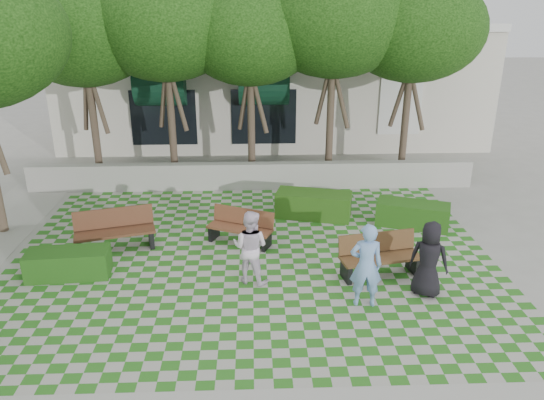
{
  "coord_description": "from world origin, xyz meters",
  "views": [
    {
      "loc": [
        0.03,
        -10.85,
        6.23
      ],
      "look_at": [
        0.5,
        1.5,
        1.4
      ],
      "focal_mm": 35.0,
      "sensor_mm": 36.0,
      "label": 1
    }
  ],
  "objects_px": {
    "bench_west": "(115,231)",
    "hedge_east": "(413,214)",
    "hedge_west": "(68,264)",
    "person_blue": "(366,265)",
    "bench_east": "(379,256)",
    "bench_mid": "(241,227)",
    "hedge_midright": "(314,205)",
    "person_dark": "(429,259)",
    "person_white": "(250,247)"
  },
  "relations": [
    {
      "from": "bench_west",
      "to": "person_dark",
      "type": "xyz_separation_m",
      "value": [
        7.37,
        -2.52,
        0.35
      ]
    },
    {
      "from": "hedge_midright",
      "to": "person_blue",
      "type": "bearing_deg",
      "value": -83.55
    },
    {
      "from": "bench_west",
      "to": "bench_east",
      "type": "bearing_deg",
      "value": -29.21
    },
    {
      "from": "person_white",
      "to": "hedge_east",
      "type": "bearing_deg",
      "value": -125.5
    },
    {
      "from": "bench_east",
      "to": "person_blue",
      "type": "distance_m",
      "value": 1.49
    },
    {
      "from": "bench_west",
      "to": "hedge_midright",
      "type": "height_order",
      "value": "bench_west"
    },
    {
      "from": "bench_east",
      "to": "person_dark",
      "type": "bearing_deg",
      "value": -58.48
    },
    {
      "from": "bench_west",
      "to": "hedge_midright",
      "type": "relative_size",
      "value": 0.97
    },
    {
      "from": "hedge_west",
      "to": "person_blue",
      "type": "bearing_deg",
      "value": -12.48
    },
    {
      "from": "person_blue",
      "to": "person_white",
      "type": "height_order",
      "value": "person_blue"
    },
    {
      "from": "hedge_east",
      "to": "person_blue",
      "type": "relative_size",
      "value": 1.07
    },
    {
      "from": "hedge_midright",
      "to": "bench_west",
      "type": "bearing_deg",
      "value": -160.26
    },
    {
      "from": "bench_west",
      "to": "person_dark",
      "type": "height_order",
      "value": "person_dark"
    },
    {
      "from": "bench_mid",
      "to": "hedge_west",
      "type": "distance_m",
      "value": 4.34
    },
    {
      "from": "person_dark",
      "to": "person_white",
      "type": "distance_m",
      "value": 3.93
    },
    {
      "from": "bench_mid",
      "to": "person_white",
      "type": "distance_m",
      "value": 2.11
    },
    {
      "from": "bench_mid",
      "to": "bench_east",
      "type": "bearing_deg",
      "value": -4.55
    },
    {
      "from": "hedge_midright",
      "to": "person_blue",
      "type": "distance_m",
      "value": 4.88
    },
    {
      "from": "hedge_midright",
      "to": "hedge_west",
      "type": "relative_size",
      "value": 1.17
    },
    {
      "from": "bench_mid",
      "to": "hedge_east",
      "type": "xyz_separation_m",
      "value": [
        4.88,
        0.92,
        -0.09
      ]
    },
    {
      "from": "bench_east",
      "to": "hedge_west",
      "type": "bearing_deg",
      "value": 167.24
    },
    {
      "from": "person_dark",
      "to": "hedge_west",
      "type": "bearing_deg",
      "value": 20.48
    },
    {
      "from": "hedge_west",
      "to": "person_blue",
      "type": "xyz_separation_m",
      "value": [
        6.68,
        -1.48,
        0.61
      ]
    },
    {
      "from": "bench_west",
      "to": "hedge_west",
      "type": "distance_m",
      "value": 1.61
    },
    {
      "from": "bench_east",
      "to": "person_white",
      "type": "distance_m",
      "value": 3.06
    },
    {
      "from": "person_blue",
      "to": "bench_east",
      "type": "bearing_deg",
      "value": -111.43
    },
    {
      "from": "hedge_west",
      "to": "person_white",
      "type": "height_order",
      "value": "person_white"
    },
    {
      "from": "bench_mid",
      "to": "hedge_east",
      "type": "height_order",
      "value": "bench_mid"
    },
    {
      "from": "bench_mid",
      "to": "hedge_midright",
      "type": "distance_m",
      "value": 2.71
    },
    {
      "from": "bench_mid",
      "to": "hedge_west",
      "type": "relative_size",
      "value": 0.97
    },
    {
      "from": "bench_west",
      "to": "hedge_east",
      "type": "distance_m",
      "value": 8.21
    },
    {
      "from": "bench_mid",
      "to": "hedge_midright",
      "type": "height_order",
      "value": "bench_mid"
    },
    {
      "from": "person_blue",
      "to": "person_dark",
      "type": "xyz_separation_m",
      "value": [
        1.45,
        0.37,
        -0.08
      ]
    },
    {
      "from": "bench_west",
      "to": "bench_mid",
      "type": "bearing_deg",
      "value": -11.12
    },
    {
      "from": "person_dark",
      "to": "bench_east",
      "type": "bearing_deg",
      "value": -19.02
    },
    {
      "from": "bench_west",
      "to": "person_dark",
      "type": "distance_m",
      "value": 7.8
    },
    {
      "from": "bench_mid",
      "to": "person_blue",
      "type": "xyz_separation_m",
      "value": [
        2.67,
        -3.13,
        0.5
      ]
    },
    {
      "from": "bench_east",
      "to": "person_blue",
      "type": "bearing_deg",
      "value": -126.67
    },
    {
      "from": "hedge_midright",
      "to": "person_dark",
      "type": "relative_size",
      "value": 1.27
    },
    {
      "from": "hedge_midright",
      "to": "hedge_west",
      "type": "xyz_separation_m",
      "value": [
        -6.14,
        -3.34,
        -0.05
      ]
    },
    {
      "from": "hedge_east",
      "to": "hedge_midright",
      "type": "bearing_deg",
      "value": 164.39
    },
    {
      "from": "bench_east",
      "to": "hedge_midright",
      "type": "height_order",
      "value": "bench_east"
    },
    {
      "from": "hedge_east",
      "to": "person_white",
      "type": "relative_size",
      "value": 1.15
    },
    {
      "from": "hedge_midright",
      "to": "person_blue",
      "type": "relative_size",
      "value": 1.16
    },
    {
      "from": "bench_east",
      "to": "hedge_west",
      "type": "relative_size",
      "value": 1.06
    },
    {
      "from": "hedge_west",
      "to": "hedge_midright",
      "type": "bearing_deg",
      "value": 28.53
    },
    {
      "from": "hedge_west",
      "to": "person_white",
      "type": "bearing_deg",
      "value": -5.24
    },
    {
      "from": "bench_east",
      "to": "bench_west",
      "type": "bearing_deg",
      "value": 154.97
    },
    {
      "from": "bench_east",
      "to": "hedge_west",
      "type": "xyz_separation_m",
      "value": [
        -7.29,
        0.2,
        -0.15
      ]
    },
    {
      "from": "hedge_east",
      "to": "bench_west",
      "type": "bearing_deg",
      "value": -171.88
    }
  ]
}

